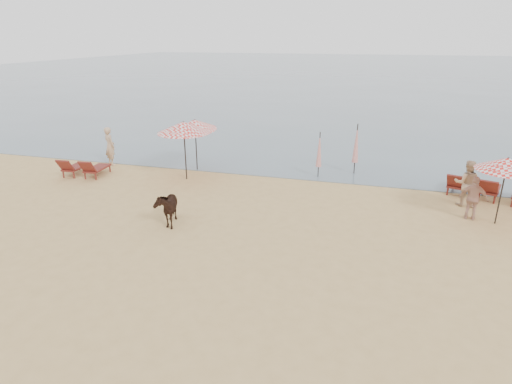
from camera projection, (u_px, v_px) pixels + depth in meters
ground at (203, 297)px, 10.92m from camera, size 120.00×120.00×0.00m
sea at (360, 69)px, 83.21m from camera, size 160.00×140.00×0.06m
lounger_cluster_left at (84, 167)px, 20.13m from camera, size 1.91×1.84×0.64m
lounger_cluster_right at (506, 191)px, 16.99m from camera, size 4.59×3.06×0.67m
umbrella_open_left_a at (184, 127)px, 19.06m from camera, size 2.37×2.37×2.70m
umbrella_open_left_b at (195, 125)px, 20.45m from camera, size 2.05×2.09×2.62m
umbrella_open_right at (507, 164)px, 14.45m from camera, size 2.00×2.00×2.44m
umbrella_closed_left at (319, 150)px, 19.71m from camera, size 0.26×0.26×2.15m
umbrella_closed_right at (356, 144)px, 20.09m from camera, size 0.30×0.30×2.44m
cow at (167, 207)px, 14.97m from camera, size 1.18×1.67×1.29m
beachgoer_left at (110, 146)px, 21.76m from camera, size 0.86×0.77×1.96m
beachgoer_right_a at (466, 183)px, 16.52m from camera, size 0.94×0.76×1.83m
beachgoer_right_b at (473, 198)px, 15.28m from camera, size 1.01×0.59×1.63m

